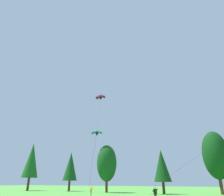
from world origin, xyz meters
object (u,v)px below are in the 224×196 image
(kite_flyer_mid, at_px, (155,193))
(parafoil_kite_high_teal, at_px, (97,133))
(parafoil_kite_far_magenta, at_px, (101,97))
(kite_flyer_near, at_px, (91,191))

(kite_flyer_mid, xyz_separation_m, parafoil_kite_high_teal, (-18.09, 16.66, 12.42))
(parafoil_kite_far_magenta, bearing_deg, kite_flyer_near, -64.91)
(kite_flyer_mid, bearing_deg, parafoil_kite_high_teal, 137.37)
(kite_flyer_near, relative_size, parafoil_kite_high_teal, 0.10)
(kite_flyer_near, relative_size, parafoil_kite_far_magenta, 0.08)
(kite_flyer_near, height_order, parafoil_kite_high_teal, parafoil_kite_high_teal)
(kite_flyer_mid, distance_m, parafoil_kite_far_magenta, 28.53)
(kite_flyer_near, distance_m, kite_flyer_mid, 9.08)
(kite_flyer_mid, relative_size, parafoil_kite_far_magenta, 0.08)
(parafoil_kite_far_magenta, bearing_deg, parafoil_kite_high_teal, 128.98)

